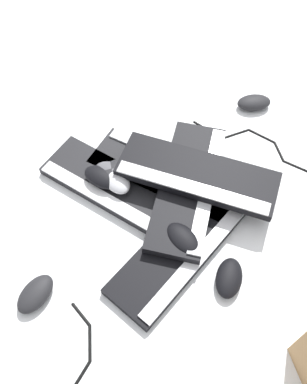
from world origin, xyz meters
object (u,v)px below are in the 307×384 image
mouse_3 (113,172)px  mouse_4 (35,294)px  keyboard_3 (188,186)px  mouse_6 (229,278)px  keyboard_2 (164,174)px  mouse_7 (115,179)px  keyboard_4 (197,175)px  mouse_0 (102,177)px  mouse_2 (254,103)px  keyboard_0 (115,188)px  mouse_5 (113,173)px  keyboard_1 (181,248)px  mouse_1 (183,239)px

mouse_3 → mouse_4: 0.39m
keyboard_3 → mouse_6: size_ratio=4.16×
keyboard_2 → mouse_7: mouse_7 is taller
keyboard_4 → mouse_4: (0.38, 0.35, -0.05)m
mouse_6 → mouse_7: 0.41m
mouse_0 → mouse_6: 0.44m
mouse_0 → mouse_2: mouse_0 is taller
keyboard_0 → mouse_5: bearing=-78.3°
keyboard_2 → mouse_0: 0.18m
mouse_5 → mouse_2: bearing=-118.9°
keyboard_1 → mouse_1: 0.04m
keyboard_2 → mouse_7: size_ratio=4.21×
mouse_1 → mouse_4: mouse_1 is taller
mouse_1 → mouse_6: size_ratio=1.00×
keyboard_1 → keyboard_3: size_ratio=0.97×
mouse_2 → mouse_7: size_ratio=1.00×
mouse_0 → mouse_5: bearing=55.6°
keyboard_2 → mouse_1: 0.24m
keyboard_2 → mouse_6: bearing=120.6°
keyboard_1 → mouse_5: size_ratio=4.04×
mouse_0 → keyboard_4: bearing=27.5°
keyboard_1 → mouse_0: 0.30m
keyboard_1 → keyboard_3: bearing=-93.9°
mouse_4 → mouse_2: bearing=168.8°
keyboard_0 → mouse_6: bearing=142.1°
keyboard_4 → mouse_0: keyboard_4 is taller
mouse_0 → mouse_6: mouse_0 is taller
keyboard_4 → mouse_6: bearing=108.6°
keyboard_4 → mouse_7: size_ratio=4.22×
keyboard_3 → mouse_3: (0.22, -0.03, 0.01)m
keyboard_0 → mouse_0: 0.05m
keyboard_4 → mouse_6: size_ratio=4.22×
mouse_3 → keyboard_1: bearing=-98.4°
mouse_3 → keyboard_2: bearing=-40.6°
keyboard_4 → keyboard_0: bearing=5.1°
keyboard_1 → mouse_6: size_ratio=4.04×
mouse_4 → mouse_5: bearing=-174.5°
mouse_2 → mouse_5: mouse_5 is taller
mouse_1 → mouse_5: 0.28m
keyboard_1 → mouse_0: bearing=-38.5°
keyboard_4 → mouse_5: size_ratio=4.22×
keyboard_1 → keyboard_0: bearing=-41.7°
keyboard_1 → mouse_2: mouse_2 is taller
keyboard_0 → mouse_3: mouse_3 is taller
keyboard_0 → mouse_6: 0.41m
keyboard_0 → keyboard_4: keyboard_4 is taller
mouse_7 → keyboard_0: bearing=-83.5°
keyboard_4 → mouse_6: 0.29m
mouse_0 → mouse_3: size_ratio=1.00×
mouse_5 → mouse_6: (-0.33, 0.28, -0.03)m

